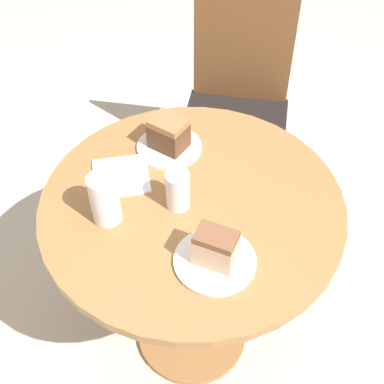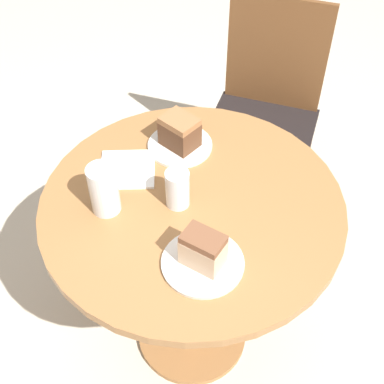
{
  "view_description": "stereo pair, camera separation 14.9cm",
  "coord_description": "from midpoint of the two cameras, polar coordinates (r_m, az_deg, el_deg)",
  "views": [
    {
      "loc": [
        0.09,
        -1.02,
        1.9
      ],
      "look_at": [
        0.0,
        0.0,
        0.81
      ],
      "focal_mm": 50.0,
      "sensor_mm": 36.0,
      "label": 1
    },
    {
      "loc": [
        0.24,
        -0.99,
        1.9
      ],
      "look_at": [
        0.0,
        0.0,
        0.81
      ],
      "focal_mm": 50.0,
      "sensor_mm": 36.0,
      "label": 2
    }
  ],
  "objects": [
    {
      "name": "plate_far",
      "position": [
        1.38,
        -0.65,
        -7.54
      ],
      "size": [
        0.21,
        0.21,
        0.01
      ],
      "color": "silver",
      "rests_on": "table"
    },
    {
      "name": "cake_slice_far",
      "position": [
        1.34,
        -0.67,
        -6.14
      ],
      "size": [
        0.12,
        0.1,
        0.1
      ],
      "rotation": [
        0.0,
        0.0,
        1.25
      ],
      "color": "beige",
      "rests_on": "plate_far"
    },
    {
      "name": "chair",
      "position": [
        2.32,
        2.92,
        8.95
      ],
      "size": [
        0.48,
        0.5,
        0.93
      ],
      "rotation": [
        0.0,
        0.0,
        -0.08
      ],
      "color": "brown",
      "rests_on": "ground_plane"
    },
    {
      "name": "glass_water",
      "position": [
        1.47,
        -4.4,
        -0.13
      ],
      "size": [
        0.07,
        0.07,
        0.12
      ],
      "color": "silver",
      "rests_on": "table"
    },
    {
      "name": "plate_near",
      "position": [
        1.68,
        -5.0,
        4.68
      ],
      "size": [
        0.2,
        0.2,
        0.01
      ],
      "color": "silver",
      "rests_on": "table"
    },
    {
      "name": "glass_lemonade",
      "position": [
        1.46,
        -12.17,
        -1.08
      ],
      "size": [
        0.08,
        0.08,
        0.15
      ],
      "color": "beige",
      "rests_on": "table"
    },
    {
      "name": "table",
      "position": [
        1.65,
        -2.59,
        -5.23
      ],
      "size": [
        0.87,
        0.87,
        0.77
      ],
      "color": "#9E6B3D",
      "rests_on": "ground_plane"
    },
    {
      "name": "ground_plane",
      "position": [
        2.15,
        -2.05,
        -15.05
      ],
      "size": [
        8.0,
        8.0,
        0.0
      ],
      "primitive_type": "plane",
      "color": "beige"
    },
    {
      "name": "cake_slice_near",
      "position": [
        1.64,
        -5.12,
        6.11
      ],
      "size": [
        0.14,
        0.13,
        0.1
      ],
      "rotation": [
        0.0,
        0.0,
        4.21
      ],
      "color": "brown",
      "rests_on": "plate_near"
    },
    {
      "name": "napkin_stack",
      "position": [
        1.61,
        -10.21,
        1.54
      ],
      "size": [
        0.2,
        0.2,
        0.01
      ],
      "rotation": [
        0.0,
        0.0,
        0.27
      ],
      "color": "white",
      "rests_on": "table"
    }
  ]
}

